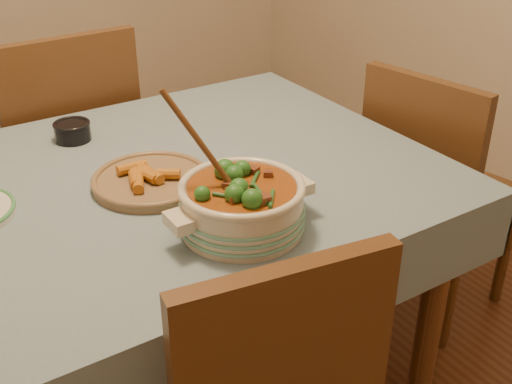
% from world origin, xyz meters
% --- Properties ---
extents(dining_table, '(1.68, 1.08, 0.76)m').
position_xyz_m(dining_table, '(0.00, 0.00, 0.66)').
color(dining_table, brown).
rests_on(dining_table, floor).
extents(stew_casserole, '(0.34, 0.28, 0.32)m').
position_xyz_m(stew_casserole, '(0.18, -0.32, 0.82)').
color(stew_casserole, beige).
rests_on(stew_casserole, dining_table).
extents(condiment_bowl, '(0.12, 0.12, 0.06)m').
position_xyz_m(condiment_bowl, '(0.03, 0.34, 0.79)').
color(condiment_bowl, black).
rests_on(condiment_bowl, dining_table).
extents(fried_plate, '(0.34, 0.34, 0.05)m').
position_xyz_m(fried_plate, '(0.10, -0.03, 0.78)').
color(fried_plate, '#86664A').
rests_on(fried_plate, dining_table).
extents(chair_far, '(0.47, 0.47, 0.98)m').
position_xyz_m(chair_far, '(0.11, 0.73, 0.55)').
color(chair_far, '#55311A').
rests_on(chair_far, floor).
extents(chair_right, '(0.49, 0.49, 0.90)m').
position_xyz_m(chair_right, '(1.06, -0.09, 0.51)').
color(chair_right, '#55311A').
rests_on(chair_right, floor).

